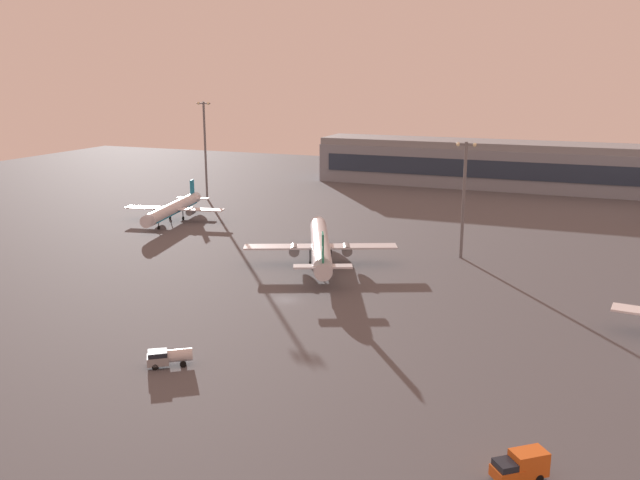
{
  "coord_description": "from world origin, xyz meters",
  "views": [
    {
      "loc": [
        50.18,
        -108.09,
        40.45
      ],
      "look_at": [
        -5.17,
        29.84,
        4.0
      ],
      "focal_mm": 38.49,
      "sensor_mm": 36.0,
      "label": 1
    }
  ],
  "objects_px": {
    "fuel_truck": "(168,357)",
    "airplane_terminal_side": "(320,246)",
    "apron_light_east": "(464,193)",
    "apron_light_west": "(205,145)",
    "catering_truck": "(521,466)",
    "airplane_near_gate": "(174,209)"
  },
  "relations": [
    {
      "from": "apron_light_west",
      "to": "catering_truck",
      "type": "bearing_deg",
      "value": -48.32
    },
    {
      "from": "airplane_near_gate",
      "to": "catering_truck",
      "type": "xyz_separation_m",
      "value": [
        103.42,
        -93.33,
        -1.96
      ]
    },
    {
      "from": "airplane_terminal_side",
      "to": "apron_light_west",
      "type": "bearing_deg",
      "value": 113.81
    },
    {
      "from": "airplane_terminal_side",
      "to": "apron_light_west",
      "type": "height_order",
      "value": "apron_light_west"
    },
    {
      "from": "catering_truck",
      "to": "apron_light_west",
      "type": "xyz_separation_m",
      "value": [
        -112.85,
        126.74,
        16.04
      ]
    },
    {
      "from": "airplane_near_gate",
      "to": "apron_light_east",
      "type": "distance_m",
      "value": 82.97
    },
    {
      "from": "fuel_truck",
      "to": "apron_light_east",
      "type": "height_order",
      "value": "apron_light_east"
    },
    {
      "from": "catering_truck",
      "to": "fuel_truck",
      "type": "height_order",
      "value": "catering_truck"
    },
    {
      "from": "airplane_near_gate",
      "to": "apron_light_west",
      "type": "bearing_deg",
      "value": -85.7
    },
    {
      "from": "fuel_truck",
      "to": "catering_truck",
      "type": "bearing_deg",
      "value": -137.08
    },
    {
      "from": "catering_truck",
      "to": "apron_light_east",
      "type": "relative_size",
      "value": 0.23
    },
    {
      "from": "fuel_truck",
      "to": "airplane_terminal_side",
      "type": "bearing_deg",
      "value": -35.56
    },
    {
      "from": "fuel_truck",
      "to": "airplane_near_gate",
      "type": "bearing_deg",
      "value": -2.23
    },
    {
      "from": "catering_truck",
      "to": "fuel_truck",
      "type": "distance_m",
      "value": 50.39
    },
    {
      "from": "airplane_near_gate",
      "to": "apron_light_west",
      "type": "distance_m",
      "value": 37.46
    },
    {
      "from": "airplane_near_gate",
      "to": "catering_truck",
      "type": "distance_m",
      "value": 139.32
    },
    {
      "from": "airplane_terminal_side",
      "to": "airplane_near_gate",
      "type": "bearing_deg",
      "value": 131.32
    },
    {
      "from": "fuel_truck",
      "to": "apron_light_east",
      "type": "xyz_separation_m",
      "value": [
        27.58,
        73.8,
        13.42
      ]
    },
    {
      "from": "airplane_terminal_side",
      "to": "catering_truck",
      "type": "bearing_deg",
      "value": -77.4
    },
    {
      "from": "airplane_terminal_side",
      "to": "fuel_truck",
      "type": "distance_m",
      "value": 57.4
    },
    {
      "from": "apron_light_west",
      "to": "apron_light_east",
      "type": "bearing_deg",
      "value": -25.09
    },
    {
      "from": "apron_light_east",
      "to": "apron_light_west",
      "type": "bearing_deg",
      "value": 154.91
    }
  ]
}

